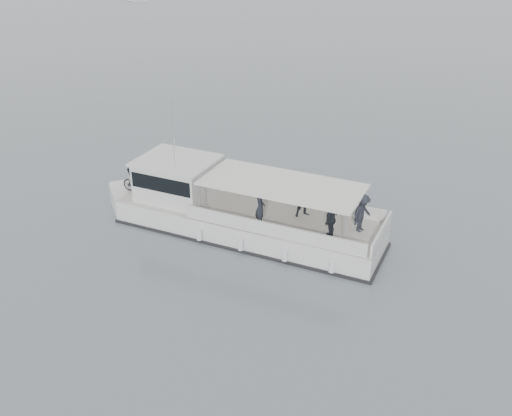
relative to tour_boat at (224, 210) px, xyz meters
The scene contains 2 objects.
ground 1.20m from the tour_boat, ahead, with size 1400.00×1400.00×0.00m, color #535D62.
tour_boat is the anchor object (origin of this frame).
Camera 1 is at (16.07, -19.48, 14.25)m, focal length 40.00 mm.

